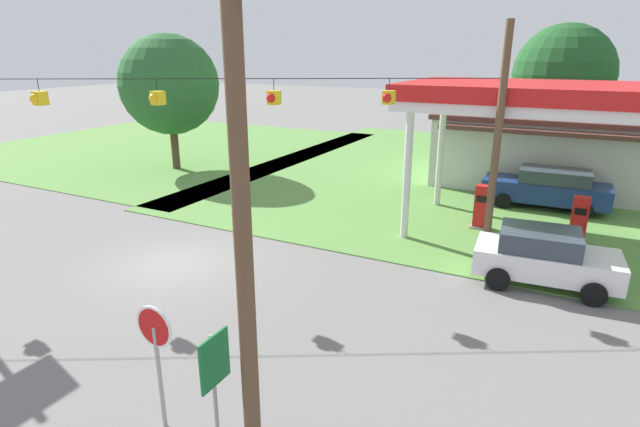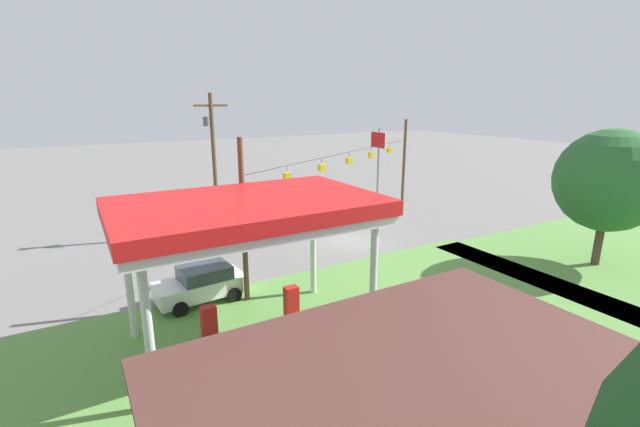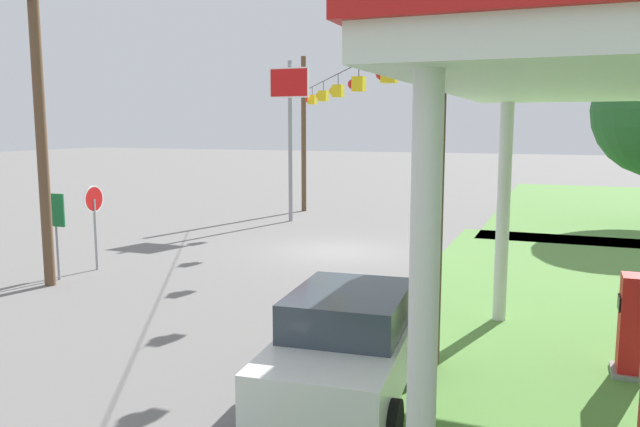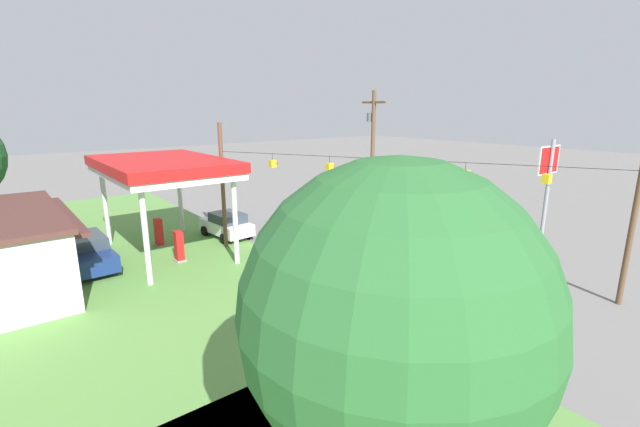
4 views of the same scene
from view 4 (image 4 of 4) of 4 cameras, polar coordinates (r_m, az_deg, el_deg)
The scene contains 12 objects.
ground_plane at distance 23.15m, azimuth 9.19°, elevation -7.50°, with size 160.00×160.00×0.00m, color slate.
gas_station_canopy at distance 25.81m, azimuth -20.33°, elevation 5.71°, with size 9.47×6.09×5.61m.
fuel_pump_near at distance 25.15m, azimuth -18.29°, elevation -4.27°, with size 0.71×0.56×1.76m.
fuel_pump_far at distance 28.24m, azimuth -20.70°, elevation -2.49°, with size 0.71×0.56×1.76m.
car_at_pumps_front at distance 28.93m, azimuth -12.33°, elevation -1.43°, with size 4.15×2.36×1.68m.
car_at_pumps_rear at distance 26.08m, azimuth -28.53°, elevation -4.44°, with size 5.23×2.19×1.78m.
stop_sign_roadside at distance 29.98m, azimuth 9.56°, elevation 1.08°, with size 0.80×0.08×2.50m.
stop_sign_overhead at distance 22.40m, azimuth 27.98°, elevation 3.41°, with size 0.22×1.85×7.02m.
route_sign at distance 31.02m, azimuth 7.81°, elevation 1.38°, with size 0.10×0.70×2.40m.
utility_pole_main at distance 30.68m, azimuth 6.96°, elevation 8.13°, with size 2.20×0.44×9.54m.
signal_span_gantry at distance 21.99m, azimuth 9.64°, elevation 2.78°, with size 18.20×10.24×7.56m.
tree_west_verge at distance 7.92m, azimuth 9.83°, elevation -12.86°, with size 5.58×5.58×7.66m.
Camera 4 is at (-14.41, 16.05, 8.41)m, focal length 24.00 mm.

